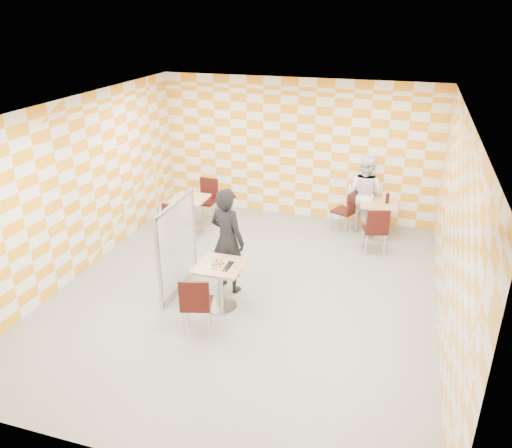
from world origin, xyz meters
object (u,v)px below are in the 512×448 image
at_px(chair_main_front, 196,301).
at_px(soda_bottle, 387,198).
at_px(chair_empty_far, 207,196).
at_px(chair_second_side, 348,208).
at_px(man_dark, 227,240).
at_px(sport_bottle, 371,196).
at_px(chair_empty_near, 175,222).
at_px(empty_table, 190,209).
at_px(chair_second_front, 376,227).
at_px(second_table, 379,214).
at_px(partition, 177,246).
at_px(man_white, 365,193).
at_px(main_table, 220,279).

xyz_separation_m(chair_main_front, soda_bottle, (2.33, 4.11, 0.31)).
bearing_deg(chair_empty_far, chair_second_side, 3.92).
relative_size(man_dark, sport_bottle, 8.81).
distance_m(man_dark, sport_bottle, 3.51).
height_order(chair_empty_near, sport_bottle, sport_bottle).
bearing_deg(empty_table, soda_bottle, 12.80).
height_order(empty_table, sport_bottle, sport_bottle).
distance_m(chair_second_front, chair_empty_far, 3.69).
bearing_deg(second_table, empty_table, -167.10).
bearing_deg(empty_table, chair_second_front, 1.34).
bearing_deg(second_table, man_dark, -128.64).
bearing_deg(empty_table, chair_second_side, 16.33).
relative_size(chair_second_side, soda_bottle, 4.02).
relative_size(second_table, soda_bottle, 3.26).
height_order(chair_second_side, chair_empty_far, same).
bearing_deg(soda_bottle, sport_bottle, 164.48).
xyz_separation_m(chair_second_front, sport_bottle, (-0.20, 0.88, 0.29)).
bearing_deg(chair_main_front, empty_table, 115.30).
height_order(partition, sport_bottle, partition).
bearing_deg(chair_second_side, man_white, 35.80).
bearing_deg(man_white, chair_empty_far, 30.50).
distance_m(empty_table, partition, 2.31).
relative_size(empty_table, chair_main_front, 0.81).
height_order(second_table, soda_bottle, soda_bottle).
bearing_deg(chair_empty_far, man_dark, -61.42).
relative_size(main_table, man_dark, 0.43).
height_order(chair_main_front, chair_second_front, same).
bearing_deg(main_table, soda_bottle, 56.09).
bearing_deg(sport_bottle, chair_main_front, -115.47).
distance_m(main_table, chair_empty_near, 2.30).
bearing_deg(chair_main_front, chair_second_front, 56.43).
bearing_deg(partition, man_white, 51.23).
height_order(empty_table, chair_second_side, chair_second_side).
xyz_separation_m(empty_table, chair_second_side, (3.11, 0.91, 0.04)).
bearing_deg(man_white, second_table, 164.21).
distance_m(chair_second_front, sport_bottle, 0.95).
distance_m(partition, man_white, 4.21).
bearing_deg(soda_bottle, second_table, -170.19).
height_order(second_table, man_dark, man_dark).
bearing_deg(partition, second_table, 45.52).
distance_m(chair_main_front, soda_bottle, 4.74).
bearing_deg(soda_bottle, chair_second_front, -99.20).
bearing_deg(man_dark, partition, 38.34).
bearing_deg(chair_empty_near, empty_table, 93.73).
distance_m(man_dark, man_white, 3.56).
bearing_deg(empty_table, man_white, 18.23).
height_order(chair_empty_far, sport_bottle, sport_bottle).
xyz_separation_m(man_dark, man_white, (1.88, 3.02, -0.06)).
relative_size(chair_empty_near, partition, 0.60).
relative_size(second_table, empty_table, 1.00).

